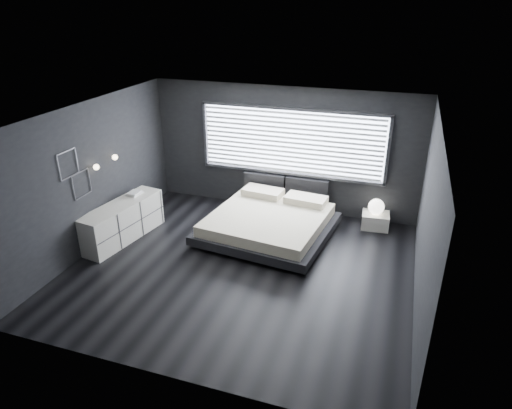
% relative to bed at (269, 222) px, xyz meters
% --- Properties ---
extents(room, '(6.04, 6.00, 2.80)m').
position_rel_bed_xyz_m(room, '(-0.11, -1.35, 1.11)').
color(room, black).
rests_on(room, ground).
extents(window, '(4.14, 0.09, 1.52)m').
position_rel_bed_xyz_m(window, '(0.09, 1.34, 1.32)').
color(window, white).
rests_on(window, ground).
extents(headboard, '(1.96, 0.16, 0.52)m').
position_rel_bed_xyz_m(headboard, '(-0.01, 1.29, 0.28)').
color(headboard, black).
rests_on(headboard, ground).
extents(sconce_near, '(0.18, 0.11, 0.11)m').
position_rel_bed_xyz_m(sconce_near, '(-2.99, -1.30, 1.31)').
color(sconce_near, silver).
rests_on(sconce_near, ground).
extents(sconce_far, '(0.18, 0.11, 0.11)m').
position_rel_bed_xyz_m(sconce_far, '(-2.99, -0.70, 1.31)').
color(sconce_far, silver).
rests_on(sconce_far, ground).
extents(wall_art_upper, '(0.01, 0.48, 0.48)m').
position_rel_bed_xyz_m(wall_art_upper, '(-3.08, -1.90, 1.56)').
color(wall_art_upper, '#47474C').
rests_on(wall_art_upper, ground).
extents(wall_art_lower, '(0.01, 0.48, 0.48)m').
position_rel_bed_xyz_m(wall_art_lower, '(-3.08, -1.65, 1.09)').
color(wall_art_lower, '#47474C').
rests_on(wall_art_lower, ground).
extents(bed, '(2.70, 2.60, 0.63)m').
position_rel_bed_xyz_m(bed, '(0.00, 0.00, 0.00)').
color(bed, black).
rests_on(bed, ground).
extents(nightstand, '(0.60, 0.51, 0.33)m').
position_rel_bed_xyz_m(nightstand, '(2.05, 1.05, -0.13)').
color(nightstand, silver).
rests_on(nightstand, ground).
extents(orb_lamp, '(0.33, 0.33, 0.33)m').
position_rel_bed_xyz_m(orb_lamp, '(2.04, 1.03, 0.20)').
color(orb_lamp, white).
rests_on(orb_lamp, nightstand).
extents(dresser, '(0.84, 1.98, 0.77)m').
position_rel_bed_xyz_m(dresser, '(-2.75, -1.06, 0.09)').
color(dresser, silver).
rests_on(dresser, ground).
extents(book_stack, '(0.26, 0.33, 0.06)m').
position_rel_bed_xyz_m(book_stack, '(-2.75, -0.55, 0.50)').
color(book_stack, silver).
rests_on(book_stack, dresser).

